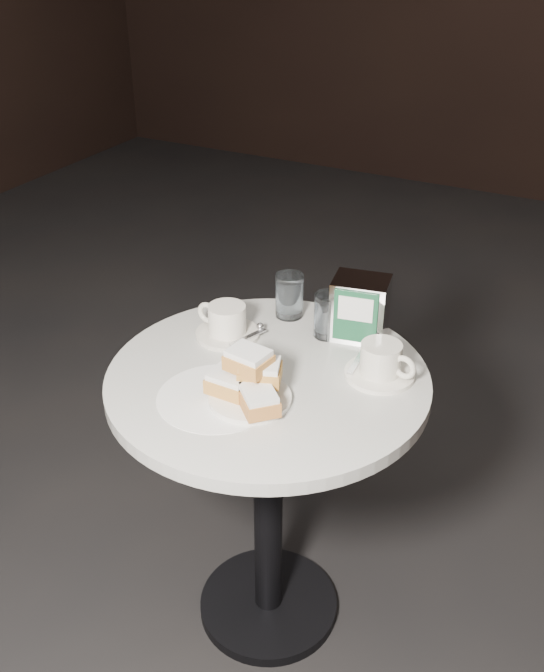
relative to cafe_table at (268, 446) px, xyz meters
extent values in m
plane|color=black|center=(0.00, 0.00, -0.55)|extent=(7.00, 7.00, 0.00)
cylinder|color=black|center=(0.00, 0.00, -0.53)|extent=(0.36, 0.36, 0.03)
cylinder|color=black|center=(0.00, 0.00, -0.18)|extent=(0.07, 0.07, 0.70)
cylinder|color=silver|center=(0.00, 0.00, 0.18)|extent=(0.70, 0.70, 0.03)
cylinder|color=white|center=(-0.05, -0.13, 0.20)|extent=(0.26, 0.26, 0.00)
cylinder|color=silver|center=(0.01, -0.10, 0.20)|extent=(0.22, 0.22, 0.01)
cube|color=#CA8A3E|center=(-0.03, -0.11, 0.23)|extent=(0.09, 0.07, 0.03)
cube|color=white|center=(-0.03, -0.11, 0.25)|extent=(0.08, 0.06, 0.01)
cube|color=#BF7A3A|center=(0.05, -0.13, 0.23)|extent=(0.11, 0.11, 0.03)
cube|color=white|center=(0.05, -0.13, 0.25)|extent=(0.10, 0.10, 0.01)
cube|color=#C2873B|center=(0.02, -0.08, 0.25)|extent=(0.10, 0.09, 0.03)
cube|color=white|center=(0.02, -0.08, 0.28)|extent=(0.10, 0.08, 0.01)
cube|color=#C6843D|center=(0.00, -0.09, 0.28)|extent=(0.09, 0.08, 0.03)
cube|color=white|center=(0.00, -0.09, 0.30)|extent=(0.09, 0.07, 0.01)
cylinder|color=silver|center=(-0.16, 0.10, 0.20)|extent=(0.16, 0.16, 0.01)
cylinder|color=white|center=(-0.16, 0.10, 0.24)|extent=(0.09, 0.09, 0.07)
cylinder|color=#92694F|center=(-0.16, 0.10, 0.27)|extent=(0.09, 0.09, 0.00)
torus|color=silver|center=(-0.22, 0.11, 0.24)|extent=(0.06, 0.02, 0.05)
cube|color=silver|center=(-0.10, 0.10, 0.21)|extent=(0.05, 0.10, 0.00)
sphere|color=#B6B6BB|center=(-0.10, 0.15, 0.21)|extent=(0.02, 0.02, 0.02)
cylinder|color=white|center=(0.22, 0.10, 0.20)|extent=(0.18, 0.18, 0.01)
cylinder|color=silver|center=(0.22, 0.10, 0.24)|extent=(0.10, 0.10, 0.07)
cylinder|color=#936650|center=(0.22, 0.10, 0.27)|extent=(0.09, 0.09, 0.00)
torus|color=silver|center=(0.27, 0.09, 0.24)|extent=(0.06, 0.02, 0.05)
cube|color=silver|center=(0.16, 0.12, 0.21)|extent=(0.02, 0.11, 0.00)
sphere|color=#B8B8BD|center=(0.17, 0.17, 0.21)|extent=(0.02, 0.02, 0.02)
cylinder|color=white|center=(-0.08, 0.26, 0.25)|extent=(0.07, 0.07, 0.11)
cylinder|color=silver|center=(-0.08, 0.26, 0.25)|extent=(0.06, 0.06, 0.09)
cylinder|color=silver|center=(0.05, 0.21, 0.25)|extent=(0.07, 0.07, 0.11)
cylinder|color=white|center=(0.05, 0.21, 0.25)|extent=(0.07, 0.07, 0.09)
cube|color=silver|center=(0.11, 0.24, 0.27)|extent=(0.14, 0.12, 0.15)
cube|color=#175031|center=(0.12, 0.19, 0.28)|extent=(0.10, 0.02, 0.13)
cube|color=white|center=(0.12, 0.19, 0.30)|extent=(0.08, 0.02, 0.06)
camera|label=1|loc=(0.63, -1.19, 1.09)|focal=40.00mm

